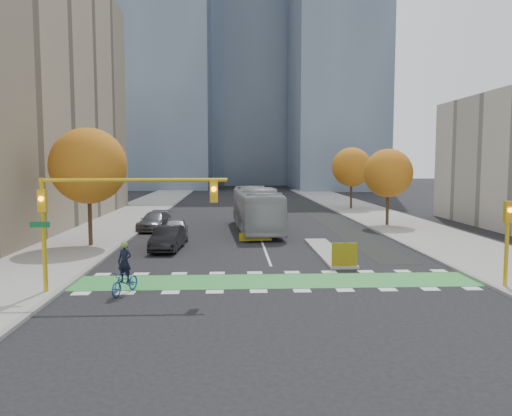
{
  "coord_description": "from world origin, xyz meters",
  "views": [
    {
      "loc": [
        -2.2,
        -22.7,
        5.91
      ],
      "look_at": [
        -0.69,
        8.48,
        3.0
      ],
      "focal_mm": 35.0,
      "sensor_mm": 36.0,
      "label": 1
    }
  ],
  "objects": [
    {
      "name": "median_island",
      "position": [
        4.0,
        9.0,
        0.08
      ],
      "size": [
        1.6,
        10.0,
        0.16
      ],
      "primitive_type": "cube",
      "color": "gray",
      "rests_on": "ground"
    },
    {
      "name": "centre_line",
      "position": [
        0.0,
        40.0,
        0.01
      ],
      "size": [
        0.15,
        70.0,
        0.01
      ],
      "primitive_type": "cube",
      "color": "silver",
      "rests_on": "ground"
    },
    {
      "name": "tower_far",
      "position": [
        -4.0,
        140.0,
        40.0
      ],
      "size": [
        26.0,
        26.0,
        80.0
      ],
      "primitive_type": "cube",
      "color": "#47566B",
      "rests_on": "ground"
    },
    {
      "name": "bike_crossing",
      "position": [
        0.0,
        1.5,
        0.01
      ],
      "size": [
        20.0,
        3.0,
        0.01
      ],
      "primitive_type": "cube",
      "color": "green",
      "rests_on": "ground"
    },
    {
      "name": "tree_east_far",
      "position": [
        12.5,
        38.0,
        5.24
      ],
      "size": [
        4.8,
        4.8,
        7.65
      ],
      "color": "#332114",
      "rests_on": "ground"
    },
    {
      "name": "parked_car_b",
      "position": [
        -6.5,
        10.51,
        0.8
      ],
      "size": [
        2.01,
        4.96,
        1.6
      ],
      "primitive_type": "imported",
      "rotation": [
        0.0,
        0.0,
        -0.07
      ],
      "color": "black",
      "rests_on": "ground"
    },
    {
      "name": "cyclist",
      "position": [
        -7.0,
        -0.5,
        0.79
      ],
      "size": [
        1.37,
        2.17,
        2.36
      ],
      "rotation": [
        0.0,
        0.0,
        -0.35
      ],
      "color": "#214198",
      "rests_on": "ground"
    },
    {
      "name": "tower_nw",
      "position": [
        -18.0,
        90.0,
        35.0
      ],
      "size": [
        22.0,
        22.0,
        70.0
      ],
      "primitive_type": "cube",
      "color": "#47566B",
      "rests_on": "ground"
    },
    {
      "name": "tower_nc",
      "position": [
        6.0,
        110.0,
        45.0
      ],
      "size": [
        20.0,
        20.0,
        90.0
      ],
      "primitive_type": "cube",
      "color": "#47566B",
      "rests_on": "ground"
    },
    {
      "name": "parked_car_a",
      "position": [
        -6.54,
        15.51,
        0.8
      ],
      "size": [
        2.31,
        4.84,
        1.6
      ],
      "primitive_type": "imported",
      "rotation": [
        0.0,
        0.0,
        0.09
      ],
      "color": "gray",
      "rests_on": "ground"
    },
    {
      "name": "traffic_signal_east",
      "position": [
        10.5,
        -0.51,
        2.73
      ],
      "size": [
        0.35,
        0.43,
        4.1
      ],
      "color": "#BF9914",
      "rests_on": "ground"
    },
    {
      "name": "curb_east",
      "position": [
        10.0,
        20.0,
        0.07
      ],
      "size": [
        0.3,
        120.0,
        0.16
      ],
      "primitive_type": "cube",
      "color": "gray",
      "rests_on": "ground"
    },
    {
      "name": "sidewalk_east",
      "position": [
        13.5,
        20.0,
        0.07
      ],
      "size": [
        7.0,
        120.0,
        0.15
      ],
      "primitive_type": "cube",
      "color": "gray",
      "rests_on": "ground"
    },
    {
      "name": "bus",
      "position": [
        -0.1,
        19.67,
        1.86
      ],
      "size": [
        3.92,
        13.51,
        3.72
      ],
      "primitive_type": "imported",
      "rotation": [
        0.0,
        0.0,
        0.06
      ],
      "color": "#A4A9AB",
      "rests_on": "ground"
    },
    {
      "name": "traffic_signal_west",
      "position": [
        -7.93,
        -0.51,
        4.03
      ],
      "size": [
        8.53,
        0.56,
        5.2
      ],
      "color": "#BF9914",
      "rests_on": "ground"
    },
    {
      "name": "tree_east_near",
      "position": [
        12.0,
        22.0,
        4.86
      ],
      "size": [
        4.4,
        4.4,
        7.08
      ],
      "color": "#332114",
      "rests_on": "ground"
    },
    {
      "name": "ground",
      "position": [
        0.0,
        0.0,
        0.0
      ],
      "size": [
        300.0,
        300.0,
        0.0
      ],
      "primitive_type": "plane",
      "color": "black",
      "rests_on": "ground"
    },
    {
      "name": "tower_ne",
      "position": [
        20.0,
        85.0,
        30.0
      ],
      "size": [
        18.0,
        24.0,
        60.0
      ],
      "primitive_type": "cube",
      "color": "#47566B",
      "rests_on": "ground"
    },
    {
      "name": "hazard_board",
      "position": [
        4.0,
        4.2,
        0.8
      ],
      "size": [
        1.4,
        0.12,
        1.3
      ],
      "primitive_type": "cube",
      "color": "yellow",
      "rests_on": "median_island"
    },
    {
      "name": "tree_west",
      "position": [
        -12.0,
        12.0,
        5.62
      ],
      "size": [
        5.2,
        5.2,
        8.22
      ],
      "color": "#332114",
      "rests_on": "ground"
    },
    {
      "name": "parked_car_c",
      "position": [
        -8.88,
        20.51,
        0.78
      ],
      "size": [
        2.79,
        5.58,
        1.56
      ],
      "primitive_type": "imported",
      "rotation": [
        0.0,
        0.0,
        -0.12
      ],
      "color": "#515156",
      "rests_on": "ground"
    },
    {
      "name": "sidewalk_west",
      "position": [
        -13.5,
        20.0,
        0.07
      ],
      "size": [
        7.0,
        120.0,
        0.15
      ],
      "primitive_type": "cube",
      "color": "gray",
      "rests_on": "ground"
    },
    {
      "name": "curb_west",
      "position": [
        -10.0,
        20.0,
        0.07
      ],
      "size": [
        0.3,
        120.0,
        0.16
      ],
      "primitive_type": "cube",
      "color": "gray",
      "rests_on": "ground"
    },
    {
      "name": "bike_lane_paint",
      "position": [
        7.5,
        30.0,
        0.01
      ],
      "size": [
        2.5,
        50.0,
        0.01
      ],
      "primitive_type": "cube",
      "color": "black",
      "rests_on": "ground"
    }
  ]
}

